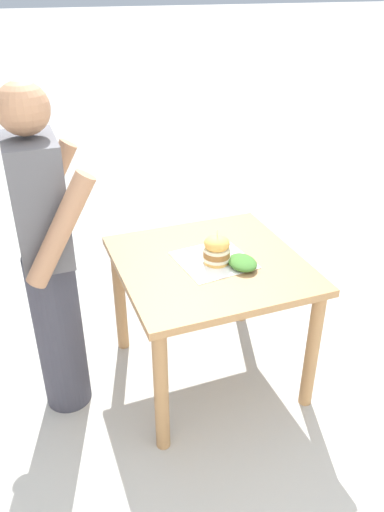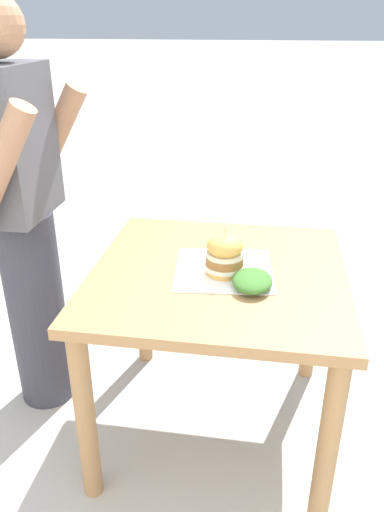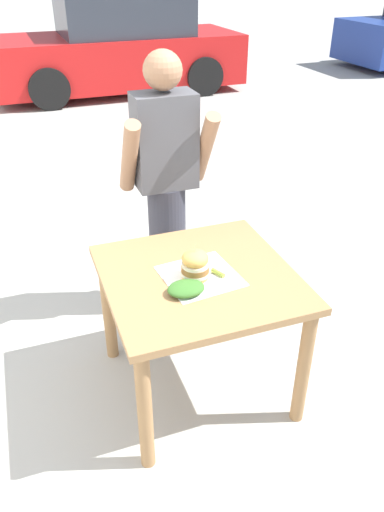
# 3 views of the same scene
# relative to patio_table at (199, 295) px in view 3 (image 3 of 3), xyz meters

# --- Properties ---
(ground_plane) EXTENTS (80.00, 80.00, 0.00)m
(ground_plane) POSITION_rel_patio_table_xyz_m (0.00, 0.00, -0.63)
(ground_plane) COLOR #ADAAA3
(patio_table) EXTENTS (0.94, 0.94, 0.75)m
(patio_table) POSITION_rel_patio_table_xyz_m (0.00, 0.00, 0.00)
(patio_table) COLOR #9E7247
(patio_table) RESTS_ON ground
(serving_paper) EXTENTS (0.39, 0.39, 0.00)m
(serving_paper) POSITION_rel_patio_table_xyz_m (-0.00, -0.02, 0.13)
(serving_paper) COLOR white
(serving_paper) RESTS_ON patio_table
(sandwich) EXTENTS (0.14, 0.14, 0.18)m
(sandwich) POSITION_rel_patio_table_xyz_m (-0.03, -0.02, 0.20)
(sandwich) COLOR gold
(sandwich) RESTS_ON serving_paper
(pickle_spear) EXTENTS (0.05, 0.08, 0.02)m
(pickle_spear) POSITION_rel_patio_table_xyz_m (0.09, -0.04, 0.14)
(pickle_spear) COLOR #8EA83D
(pickle_spear) RESTS_ON serving_paper
(side_salad) EXTENTS (0.18, 0.14, 0.05)m
(side_salad) POSITION_rel_patio_table_xyz_m (-0.11, -0.13, 0.15)
(side_salad) COLOR #386B28
(side_salad) RESTS_ON patio_table
(diner_across_table) EXTENTS (0.55, 0.35, 1.69)m
(diner_across_table) POSITION_rel_patio_table_xyz_m (0.08, 0.79, 0.26)
(diner_across_table) COLOR #33333D
(diner_across_table) RESTS_ON ground
(parked_car_far_end) EXTENTS (4.23, 1.89, 1.60)m
(parked_car_far_end) POSITION_rel_patio_table_xyz_m (1.20, 7.16, 0.10)
(parked_car_far_end) COLOR red
(parked_car_far_end) RESTS_ON ground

